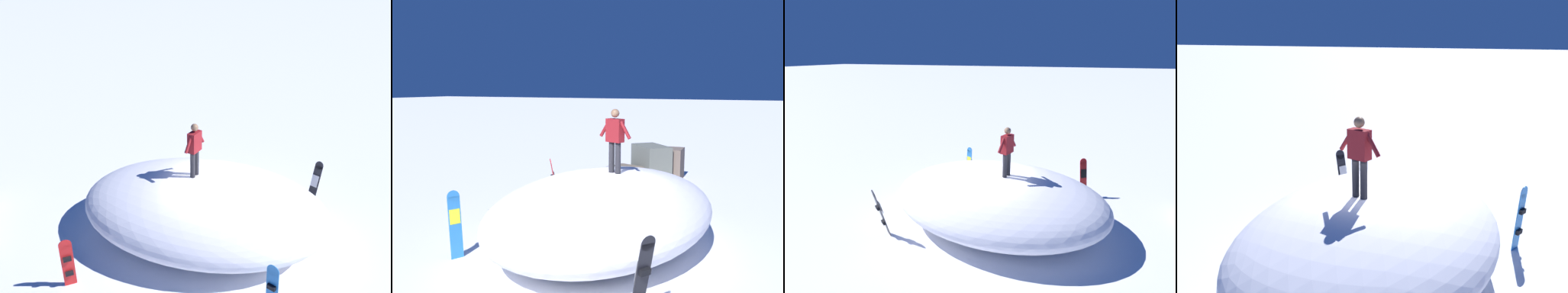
# 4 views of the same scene
# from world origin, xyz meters

# --- Properties ---
(ground) EXTENTS (240.00, 240.00, 0.00)m
(ground) POSITION_xyz_m (0.00, 0.00, 0.00)
(ground) COLOR white
(snow_mound) EXTENTS (7.26, 5.25, 1.79)m
(snow_mound) POSITION_xyz_m (0.57, -0.02, 0.90)
(snow_mound) COLOR white
(snow_mound) RESTS_ON ground
(snowboarder_standing) EXTENTS (0.38, 0.95, 1.57)m
(snowboarder_standing) POSITION_xyz_m (0.86, -0.17, 2.68)
(snowboarder_standing) COLOR black
(snowboarder_standing) RESTS_ON snow_mound
(snowboard_primary_upright) EXTENTS (0.41, 0.41, 1.55)m
(snowboard_primary_upright) POSITION_xyz_m (3.22, 2.94, 0.80)
(snowboard_primary_upright) COLOR red
(snowboard_primary_upright) RESTS_ON ground
(snowboard_secondary_upright) EXTENTS (0.44, 0.47, 1.65)m
(snowboard_secondary_upright) POSITION_xyz_m (-2.56, -2.03, 0.85)
(snowboard_secondary_upright) COLOR black
(snowboard_secondary_upright) RESTS_ON ground
(snowboard_tertiary_upright) EXTENTS (0.32, 0.26, 1.57)m
(snowboard_tertiary_upright) POSITION_xyz_m (-1.56, 2.75, 0.81)
(snowboard_tertiary_upright) COLOR #2672BF
(snowboard_tertiary_upright) RESTS_ON ground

